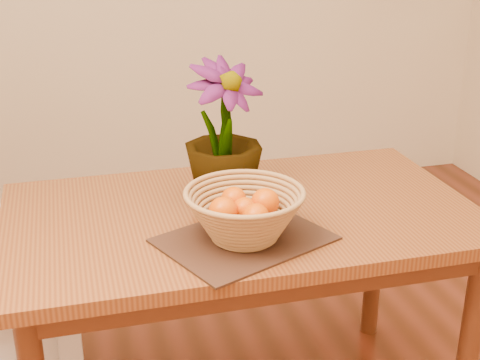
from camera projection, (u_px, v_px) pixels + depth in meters
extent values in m
cube|color=brown|center=(242.00, 216.00, 2.00)|extent=(1.40, 0.80, 0.04)
cube|color=#4A2311|center=(242.00, 234.00, 2.02)|extent=(1.28, 0.68, 0.08)
cylinder|color=#4A2311|center=(469.00, 350.00, 2.00)|extent=(0.06, 0.06, 0.71)
cylinder|color=#4A2311|center=(42.00, 297.00, 2.28)|extent=(0.06, 0.06, 0.71)
cylinder|color=#4A2311|center=(375.00, 253.00, 2.58)|extent=(0.06, 0.06, 0.71)
cube|color=#371C14|center=(244.00, 239.00, 1.81)|extent=(0.52, 0.46, 0.01)
cylinder|color=#A16D43|center=(244.00, 237.00, 1.81)|extent=(0.16, 0.16, 0.01)
sphere|color=#D74903|center=(244.00, 209.00, 1.78)|extent=(0.06, 0.06, 0.06)
sphere|color=#D74903|center=(265.00, 202.00, 1.80)|extent=(0.08, 0.08, 0.08)
sphere|color=#D74903|center=(234.00, 199.00, 1.83)|extent=(0.07, 0.07, 0.07)
sphere|color=#D74903|center=(223.00, 211.00, 1.75)|extent=(0.08, 0.08, 0.08)
sphere|color=#D74903|center=(256.00, 217.00, 1.72)|extent=(0.07, 0.07, 0.07)
imported|color=#1C4C15|center=(223.00, 132.00, 2.00)|extent=(0.32, 0.32, 0.43)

